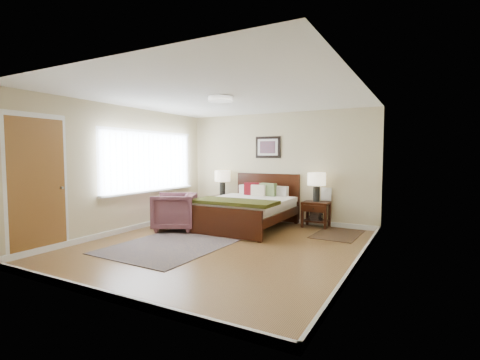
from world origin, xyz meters
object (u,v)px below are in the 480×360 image
at_px(nightstand_right, 316,211).
at_px(rug_persian, 175,244).
at_px(nightstand_left, 222,201).
at_px(lamp_left, 222,178).
at_px(lamp_right, 317,181).
at_px(armchair, 175,212).
at_px(bed, 249,204).

bearing_deg(nightstand_right, rug_persian, -123.89).
bearing_deg(nightstand_left, lamp_left, 90.00).
distance_m(nightstand_right, lamp_left, 2.42).
height_order(lamp_right, armchair, lamp_right).
bearing_deg(nightstand_right, bed, -148.31).
height_order(nightstand_left, lamp_right, lamp_right).
relative_size(nightstand_left, armchair, 0.66).
distance_m(bed, armchair, 1.55).
height_order(nightstand_right, lamp_left, lamp_left).
bearing_deg(rug_persian, nightstand_right, 57.83).
bearing_deg(nightstand_left, nightstand_right, 0.20).
relative_size(lamp_left, rug_persian, 0.26).
relative_size(nightstand_right, armchair, 0.66).
height_order(lamp_left, rug_persian, lamp_left).
height_order(bed, nightstand_right, bed).
bearing_deg(armchair, lamp_right, 96.24).
bearing_deg(rug_persian, lamp_right, 57.96).
bearing_deg(bed, armchair, -144.84).
distance_m(lamp_left, rug_persian, 2.82).
xyz_separation_m(armchair, rug_persian, (0.76, -0.92, -0.37)).
relative_size(lamp_right, armchair, 0.73).
bearing_deg(lamp_right, rug_persian, -123.77).
bearing_deg(nightstand_left, rug_persian, -76.55).
xyz_separation_m(nightstand_left, lamp_right, (2.33, 0.02, 0.55)).
distance_m(lamp_left, lamp_right, 2.33).
height_order(nightstand_left, nightstand_right, nightstand_left).
bearing_deg(nightstand_left, bed, -33.76).
xyz_separation_m(nightstand_left, rug_persian, (0.61, -2.56, -0.42)).
distance_m(bed, nightstand_left, 1.34).
bearing_deg(lamp_right, armchair, -146.32).
height_order(lamp_left, lamp_right, lamp_left).
distance_m(bed, nightstand_right, 1.44).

